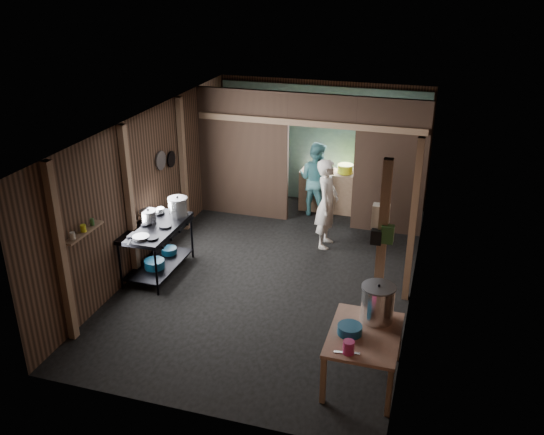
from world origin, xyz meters
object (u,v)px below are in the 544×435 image
(pink_bucket, at_px, (349,347))
(cook, at_px, (327,204))
(prep_table, at_px, (363,357))
(stock_pot, at_px, (378,304))
(stove_pot_large, at_px, (178,207))
(yellow_tub, at_px, (345,169))
(gas_range, at_px, (158,249))

(pink_bucket, height_order, cook, cook)
(prep_table, bearing_deg, pink_bucket, -105.63)
(prep_table, xyz_separation_m, cook, (-1.24, 3.60, 0.48))
(prep_table, distance_m, pink_bucket, 0.63)
(stock_pot, bearing_deg, cook, 112.23)
(stove_pot_large, distance_m, yellow_tub, 3.80)
(prep_table, xyz_separation_m, pink_bucket, (-0.12, -0.45, 0.43))
(stock_pot, bearing_deg, pink_bucket, -105.31)
(pink_bucket, xyz_separation_m, yellow_tub, (-1.09, 5.73, 0.16))
(stove_pot_large, bearing_deg, gas_range, -108.43)
(prep_table, relative_size, stock_pot, 2.35)
(yellow_tub, bearing_deg, stove_pot_large, -127.66)
(yellow_tub, bearing_deg, cook, -90.69)
(prep_table, relative_size, cook, 0.71)
(gas_range, distance_m, yellow_tub, 4.34)
(stock_pot, xyz_separation_m, pink_bucket, (-0.22, -0.79, -0.15))
(pink_bucket, distance_m, cook, 4.19)
(stove_pot_large, xyz_separation_m, cook, (2.30, 1.32, -0.18))
(stove_pot_large, relative_size, cook, 0.20)
(stove_pot_large, relative_size, pink_bucket, 2.08)
(gas_range, distance_m, cook, 3.10)
(gas_range, bearing_deg, yellow_tub, 54.70)
(yellow_tub, distance_m, cook, 1.69)
(stove_pot_large, xyz_separation_m, yellow_tub, (2.32, 3.01, -0.08))
(gas_range, distance_m, prep_table, 4.11)
(stock_pot, distance_m, cook, 3.51)
(pink_bucket, distance_m, yellow_tub, 5.84)
(stock_pot, relative_size, yellow_tub, 1.56)
(yellow_tub, bearing_deg, stock_pot, -75.17)
(stock_pot, bearing_deg, gas_range, 159.50)
(stove_pot_large, distance_m, stock_pot, 4.11)
(prep_table, height_order, stock_pot, stock_pot)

